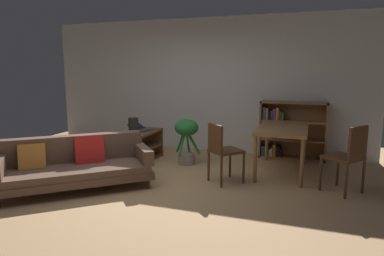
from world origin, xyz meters
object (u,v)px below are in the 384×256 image
object	(u,v)px
dining_chair_far	(348,155)
bookshelf	(288,130)
potted_floor_plant	(187,135)
dining_table	(283,132)
desk_speaker	(133,125)
dining_chair_near	(222,149)
media_console	(141,147)
open_laptop	(141,129)
fabric_couch	(75,164)

from	to	relation	value
dining_chair_far	bookshelf	bearing A→B (deg)	117.85
potted_floor_plant	bookshelf	xyz separation A→B (m)	(1.65, 1.06, 0.01)
dining_table	bookshelf	bearing A→B (deg)	89.41
desk_speaker	potted_floor_plant	xyz separation A→B (m)	(0.91, 0.25, -0.17)
dining_chair_near	dining_chair_far	bearing A→B (deg)	4.27
media_console	open_laptop	distance (m)	0.35
open_laptop	desk_speaker	xyz separation A→B (m)	(0.02, -0.33, 0.11)
potted_floor_plant	fabric_couch	bearing A→B (deg)	-122.63
fabric_couch	potted_floor_plant	xyz separation A→B (m)	(1.07, 1.67, 0.18)
open_laptop	dining_chair_far	bearing A→B (deg)	-11.83
desk_speaker	bookshelf	world-z (taller)	bookshelf
potted_floor_plant	dining_table	xyz separation A→B (m)	(1.64, 0.06, 0.16)
fabric_couch	open_laptop	size ratio (longest dim) A/B	4.57
fabric_couch	desk_speaker	world-z (taller)	desk_speaker
dining_chair_near	bookshelf	size ratio (longest dim) A/B	0.74
fabric_couch	dining_chair_near	size ratio (longest dim) A/B	2.31
potted_floor_plant	dining_chair_far	distance (m)	2.64
bookshelf	desk_speaker	bearing A→B (deg)	-152.96
open_laptop	potted_floor_plant	world-z (taller)	potted_floor_plant
open_laptop	bookshelf	distance (m)	2.77
dining_chair_near	open_laptop	bearing A→B (deg)	154.30
potted_floor_plant	dining_chair_far	xyz separation A→B (m)	(2.56, -0.66, 0.02)
desk_speaker	media_console	bearing A→B (deg)	75.47
fabric_couch	open_laptop	world-z (taller)	fabric_couch
dining_table	bookshelf	size ratio (longest dim) A/B	1.20
fabric_couch	potted_floor_plant	distance (m)	1.99
dining_chair_near	dining_table	bearing A→B (deg)	46.86
media_console	desk_speaker	xyz separation A→B (m)	(-0.04, -0.17, 0.42)
desk_speaker	potted_floor_plant	world-z (taller)	desk_speaker
desk_speaker	dining_chair_near	distance (m)	1.85
media_console	dining_chair_near	distance (m)	1.87
dining_chair_near	media_console	bearing A→B (deg)	157.93
fabric_couch	dining_chair_near	distance (m)	2.12
media_console	dining_table	bearing A→B (deg)	3.35
desk_speaker	dining_chair_far	size ratio (longest dim) A/B	0.29
dining_chair_near	bookshelf	bearing A→B (deg)	66.46
open_laptop	dining_chair_near	distance (m)	1.98
media_console	dining_chair_near	world-z (taller)	dining_chair_near
dining_chair_far	open_laptop	bearing A→B (deg)	168.17
desk_speaker	bookshelf	xyz separation A→B (m)	(2.57, 1.31, -0.16)
dining_table	dining_chair_near	xyz separation A→B (m)	(-0.79, -0.85, -0.17)
media_console	dining_chair_far	distance (m)	3.49
open_laptop	dining_table	distance (m)	2.58
dining_chair_far	bookshelf	world-z (taller)	bookshelf
open_laptop	dining_chair_near	xyz separation A→B (m)	(1.79, -0.86, -0.06)
open_laptop	dining_chair_far	world-z (taller)	dining_chair_far
desk_speaker	dining_table	distance (m)	2.58
dining_table	dining_chair_far	distance (m)	1.17
media_console	open_laptop	bearing A→B (deg)	111.54
media_console	potted_floor_plant	bearing A→B (deg)	5.78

